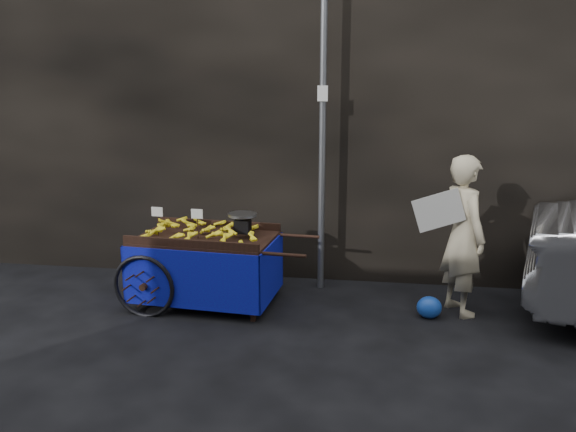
# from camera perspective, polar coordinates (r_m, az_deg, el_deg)

# --- Properties ---
(ground) EXTENTS (80.00, 80.00, 0.00)m
(ground) POSITION_cam_1_polar(r_m,az_deg,el_deg) (6.02, -0.78, -11.30)
(ground) COLOR black
(ground) RESTS_ON ground
(building_wall) EXTENTS (13.50, 2.00, 5.00)m
(building_wall) POSITION_cam_1_polar(r_m,az_deg,el_deg) (8.03, 5.11, 13.12)
(building_wall) COLOR black
(building_wall) RESTS_ON ground
(street_pole) EXTENTS (0.12, 0.10, 4.00)m
(street_pole) POSITION_cam_1_polar(r_m,az_deg,el_deg) (6.75, 3.53, 8.99)
(street_pole) COLOR slate
(street_pole) RESTS_ON ground
(banana_cart) EXTENTS (2.22, 1.18, 1.17)m
(banana_cart) POSITION_cam_1_polar(r_m,az_deg,el_deg) (6.53, -8.78, -2.75)
(banana_cart) COLOR black
(banana_cart) RESTS_ON ground
(vendor) EXTENTS (0.92, 0.77, 1.78)m
(vendor) POSITION_cam_1_polar(r_m,az_deg,el_deg) (6.43, 17.34, -1.89)
(vendor) COLOR #C0B28F
(vendor) RESTS_ON ground
(plastic_bag) EXTENTS (0.27, 0.22, 0.24)m
(plastic_bag) POSITION_cam_1_polar(r_m,az_deg,el_deg) (6.40, 14.15, -8.99)
(plastic_bag) COLOR #1744B1
(plastic_bag) RESTS_ON ground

